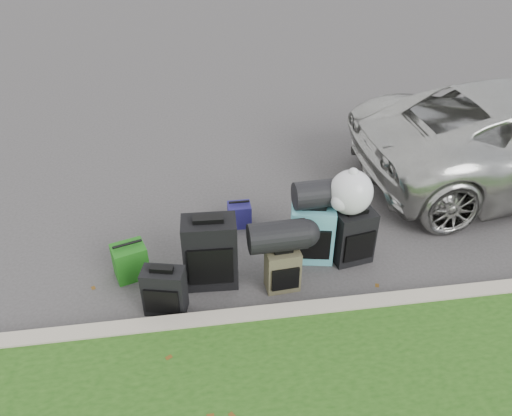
{
  "coord_description": "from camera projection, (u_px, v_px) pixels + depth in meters",
  "views": [
    {
      "loc": [
        -0.77,
        -4.39,
        3.68
      ],
      "look_at": [
        -0.1,
        0.2,
        0.55
      ],
      "focal_mm": 35.0,
      "sensor_mm": 36.0,
      "label": 1
    }
  ],
  "objects": [
    {
      "name": "ground",
      "position": [
        267.0,
        256.0,
        5.75
      ],
      "size": [
        120.0,
        120.0,
        0.0
      ],
      "primitive_type": "plane",
      "color": "#383535",
      "rests_on": "ground"
    },
    {
      "name": "curb",
      "position": [
        284.0,
        315.0,
        4.89
      ],
      "size": [
        120.0,
        0.18,
        0.15
      ],
      "primitive_type": "cube",
      "color": "#9E937F",
      "rests_on": "ground"
    },
    {
      "name": "suitcase_small_black",
      "position": [
        165.0,
        291.0,
        4.91
      ],
      "size": [
        0.45,
        0.32,
        0.51
      ],
      "primitive_type": "cube",
      "rotation": [
        0.0,
        0.0,
        -0.24
      ],
      "color": "black",
      "rests_on": "ground"
    },
    {
      "name": "suitcase_large_black_left",
      "position": [
        210.0,
        252.0,
        5.18
      ],
      "size": [
        0.57,
        0.36,
        0.8
      ],
      "primitive_type": "cube",
      "rotation": [
        0.0,
        0.0,
        -0.05
      ],
      "color": "black",
      "rests_on": "ground"
    },
    {
      "name": "suitcase_olive",
      "position": [
        283.0,
        270.0,
        5.19
      ],
      "size": [
        0.36,
        0.24,
        0.48
      ],
      "primitive_type": "cube",
      "rotation": [
        0.0,
        0.0,
        0.07
      ],
      "color": "#3B3825",
      "rests_on": "ground"
    },
    {
      "name": "suitcase_teal",
      "position": [
        312.0,
        234.0,
        5.54
      ],
      "size": [
        0.52,
        0.37,
        0.68
      ],
      "primitive_type": "cube",
      "rotation": [
        0.0,
        0.0,
        -0.2
      ],
      "color": "teal",
      "rests_on": "ground"
    },
    {
      "name": "suitcase_large_black_right",
      "position": [
        354.0,
        237.0,
        5.53
      ],
      "size": [
        0.47,
        0.33,
        0.64
      ],
      "primitive_type": "cube",
      "rotation": [
        0.0,
        0.0,
        0.18
      ],
      "color": "black",
      "rests_on": "ground"
    },
    {
      "name": "tote_green",
      "position": [
        130.0,
        261.0,
        5.38
      ],
      "size": [
        0.41,
        0.37,
        0.39
      ],
      "primitive_type": "cube",
      "rotation": [
        0.0,
        0.0,
        0.31
      ],
      "color": "#1B6215",
      "rests_on": "ground"
    },
    {
      "name": "tote_navy",
      "position": [
        239.0,
        215.0,
        6.19
      ],
      "size": [
        0.28,
        0.22,
        0.3
      ],
      "primitive_type": "cube",
      "rotation": [
        0.0,
        0.0,
        -0.01
      ],
      "color": "navy",
      "rests_on": "ground"
    },
    {
      "name": "duffel_left",
      "position": [
        277.0,
        236.0,
        5.01
      ],
      "size": [
        0.6,
        0.34,
        0.32
      ],
      "primitive_type": "cylinder",
      "rotation": [
        0.0,
        1.57,
        0.04
      ],
      "color": "black",
      "rests_on": "suitcase_olive"
    },
    {
      "name": "duffel_right",
      "position": [
        319.0,
        194.0,
        5.31
      ],
      "size": [
        0.56,
        0.33,
        0.31
      ],
      "primitive_type": "cylinder",
      "rotation": [
        0.0,
        1.57,
        0.05
      ],
      "color": "black",
      "rests_on": "suitcase_teal"
    },
    {
      "name": "trash_bag",
      "position": [
        351.0,
        192.0,
        5.26
      ],
      "size": [
        0.47,
        0.47,
        0.47
      ],
      "primitive_type": "sphere",
      "color": "silver",
      "rests_on": "suitcase_large_black_right"
    }
  ]
}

